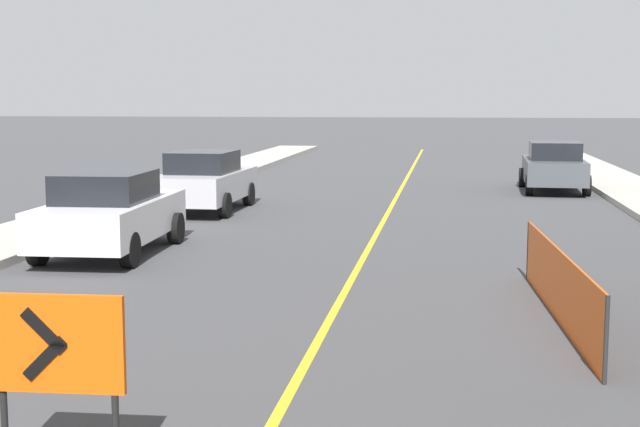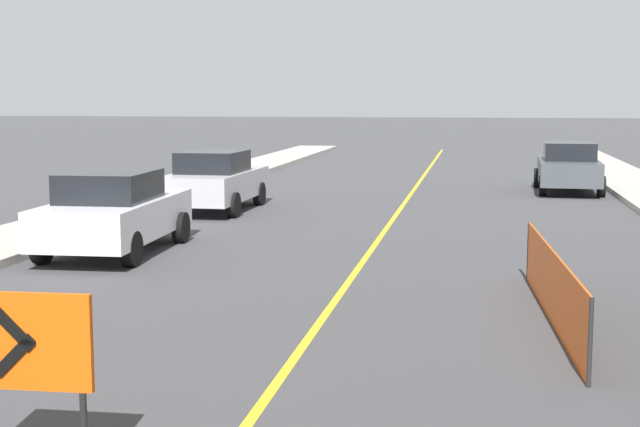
{
  "view_description": "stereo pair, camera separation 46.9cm",
  "coord_description": "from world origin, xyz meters",
  "px_view_note": "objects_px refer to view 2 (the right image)",
  "views": [
    {
      "loc": [
        1.56,
        13.6,
        2.97
      ],
      "look_at": [
        -0.62,
        28.6,
        1.0
      ],
      "focal_mm": 50.0,
      "sensor_mm": 36.0,
      "label": 1
    },
    {
      "loc": [
        2.03,
        13.68,
        2.97
      ],
      "look_at": [
        -0.62,
        28.6,
        1.0
      ],
      "focal_mm": 50.0,
      "sensor_mm": 36.0,
      "label": 2
    }
  ],
  "objects_px": {
    "parked_car_curb_mid": "(215,181)",
    "parked_car_curb_far": "(568,167)",
    "arrow_barricade_primary": "(26,348)",
    "parked_car_curb_near": "(114,212)"
  },
  "relations": [
    {
      "from": "parked_car_curb_mid",
      "to": "parked_car_curb_far",
      "type": "height_order",
      "value": "same"
    },
    {
      "from": "arrow_barricade_primary",
      "to": "parked_car_curb_mid",
      "type": "xyz_separation_m",
      "value": [
        -3.37,
        16.3,
        -0.23
      ]
    },
    {
      "from": "parked_car_curb_mid",
      "to": "parked_car_curb_near",
      "type": "bearing_deg",
      "value": -89.32
    },
    {
      "from": "parked_car_curb_mid",
      "to": "parked_car_curb_far",
      "type": "distance_m",
      "value": 11.6
    },
    {
      "from": "arrow_barricade_primary",
      "to": "parked_car_curb_far",
      "type": "relative_size",
      "value": 0.34
    },
    {
      "from": "parked_car_curb_near",
      "to": "parked_car_curb_mid",
      "type": "height_order",
      "value": "same"
    },
    {
      "from": "arrow_barricade_primary",
      "to": "parked_car_curb_near",
      "type": "xyz_separation_m",
      "value": [
        -3.39,
        9.71,
        -0.23
      ]
    },
    {
      "from": "arrow_barricade_primary",
      "to": "parked_car_curb_near",
      "type": "relative_size",
      "value": 0.34
    },
    {
      "from": "parked_car_curb_far",
      "to": "arrow_barricade_primary",
      "type": "bearing_deg",
      "value": -103.22
    },
    {
      "from": "parked_car_curb_near",
      "to": "arrow_barricade_primary",
      "type": "bearing_deg",
      "value": -73.01
    }
  ]
}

